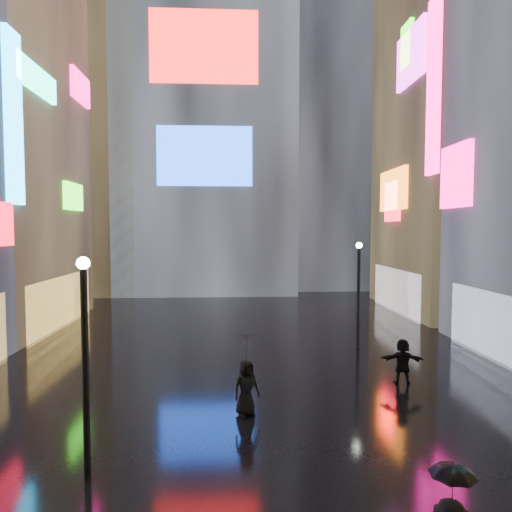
{
  "coord_description": "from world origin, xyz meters",
  "views": [
    {
      "loc": [
        -0.75,
        -2.03,
        5.82
      ],
      "look_at": [
        0.0,
        12.0,
        5.0
      ],
      "focal_mm": 32.0,
      "sensor_mm": 36.0,
      "label": 1
    }
  ],
  "objects": [
    {
      "name": "umbrella_2",
      "position": [
        -0.31,
        11.98,
        2.17
      ],
      "size": [
        1.08,
        1.1,
        0.84
      ],
      "primitive_type": "imported",
      "rotation": [
        0.0,
        0.0,
        6.09
      ],
      "color": "black",
      "rests_on": "pedestrian_4"
    },
    {
      "name": "pedestrian_5",
      "position": [
        5.67,
        14.54,
        0.86
      ],
      "size": [
        1.66,
        0.78,
        1.72
      ],
      "primitive_type": "imported",
      "rotation": [
        0.0,
        0.0,
        2.97
      ],
      "color": "black",
      "rests_on": "ground"
    },
    {
      "name": "tower_flank_left",
      "position": [
        -14.0,
        42.0,
        13.0
      ],
      "size": [
        10.0,
        10.0,
        26.0
      ],
      "primitive_type": "cube",
      "color": "black",
      "rests_on": "ground"
    },
    {
      "name": "ground",
      "position": [
        0.0,
        20.0,
        0.0
      ],
      "size": [
        140.0,
        140.0,
        0.0
      ],
      "primitive_type": "plane",
      "color": "black",
      "rests_on": "ground"
    },
    {
      "name": "lamp_near",
      "position": [
        -4.14,
        8.53,
        2.94
      ],
      "size": [
        0.3,
        0.3,
        5.2
      ],
      "color": "black",
      "rests_on": "ground"
    },
    {
      "name": "building_right_far",
      "position": [
        15.98,
        30.0,
        13.98
      ],
      "size": [
        10.28,
        12.0,
        28.0
      ],
      "color": "black",
      "rests_on": "ground"
    },
    {
      "name": "tower_flank_right",
      "position": [
        9.0,
        46.0,
        17.0
      ],
      "size": [
        12.0,
        12.0,
        34.0
      ],
      "primitive_type": "cube",
      "color": "black",
      "rests_on": "ground"
    },
    {
      "name": "lamp_far",
      "position": [
        5.44,
        19.82,
        2.94
      ],
      "size": [
        0.3,
        0.3,
        5.2
      ],
      "color": "black",
      "rests_on": "ground"
    },
    {
      "name": "pedestrian_4",
      "position": [
        -0.31,
        11.98,
        0.87
      ],
      "size": [
        1.01,
        0.87,
        1.75
      ],
      "primitive_type": "imported",
      "rotation": [
        0.0,
        0.0,
        0.45
      ],
      "color": "black",
      "rests_on": "ground"
    },
    {
      "name": "tower_main",
      "position": [
        -3.0,
        43.97,
        21.01
      ],
      "size": [
        16.0,
        14.2,
        42.0
      ],
      "color": "black",
      "rests_on": "ground"
    },
    {
      "name": "umbrella_1",
      "position": [
        2.7,
        4.71,
        1.86
      ],
      "size": [
        0.99,
        0.99,
        0.62
      ],
      "primitive_type": "imported",
      "rotation": [
        0.0,
        0.0,
        0.62
      ],
      "color": "black",
      "rests_on": "pedestrian_2"
    }
  ]
}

